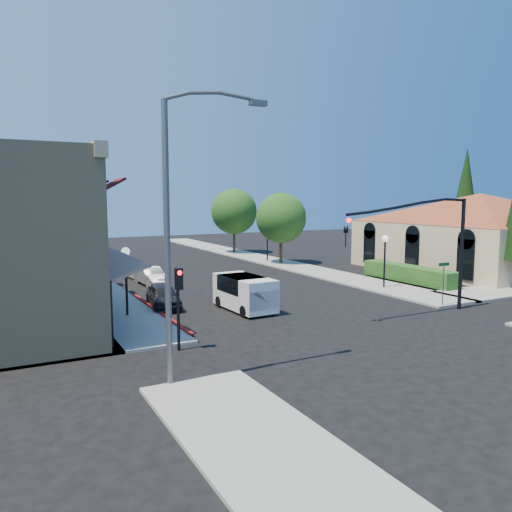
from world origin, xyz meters
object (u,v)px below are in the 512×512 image
conifer_far (465,194)px  parked_car_a (163,296)px  lamppost_left_far (82,242)px  lamppost_right_far (267,233)px  street_tree_a (281,218)px  white_van (245,291)px  street_name_sign (443,277)px  secondary_signal (179,293)px  signal_mast_arm (434,236)px  street_tree_b (234,211)px  lamppost_left_near (126,264)px  parked_car_d (116,259)px  parked_car_c (139,271)px  lamppost_right_near (385,248)px  cobra_streetlight (178,222)px  parked_car_b (151,276)px

conifer_far → parked_car_a: 35.74m
lamppost_left_far → lamppost_right_far: 17.12m
street_tree_a → white_van: (-11.33, -15.43, -3.13)m
street_tree_a → street_name_sign: 20.00m
secondary_signal → lamppost_right_far: 27.98m
signal_mast_arm → white_van: size_ratio=1.89×
street_tree_a → parked_car_a: street_tree_a is taller
street_tree_b → lamppost_left_near: 29.64m
lamppost_left_near → white_van: (5.97, -1.43, -1.67)m
conifer_far → parked_car_d: conifer_far is taller
conifer_far → signal_mast_arm: bearing=-143.3°
parked_car_a → parked_car_c: 10.77m
lamppost_right_near → parked_car_a: 14.91m
conifer_far → street_tree_b: size_ratio=1.57×
secondary_signal → conifer_far: bearing=24.7°
parked_car_c → signal_mast_arm: bearing=-65.3°
cobra_streetlight → lamppost_right_far: cobra_streetlight is taller
signal_mast_arm → lamppost_right_far: 22.70m
lamppost_left_near → parked_car_b: size_ratio=0.94×
lamppost_left_far → signal_mast_arm: bearing=-55.0°
street_tree_a → signal_mast_arm: size_ratio=0.81×
street_tree_a → parked_car_c: bearing=-171.6°
street_tree_a → street_name_sign: bearing=-93.8°
lamppost_left_far → conifer_far: bearing=-6.3°
signal_mast_arm → cobra_streetlight: cobra_streetlight is taller
lamppost_left_far → parked_car_c: 4.73m
conifer_far → street_tree_a: bearing=168.2°
secondary_signal → parked_car_b: bearing=78.1°
street_name_sign → lamppost_right_near: lamppost_right_near is taller
white_van → parked_car_a: 4.60m
white_van → parked_car_c: white_van is taller
cobra_streetlight → white_van: (6.61, 8.57, -4.20)m
street_tree_a → signal_mast_arm: (-2.94, -20.50, -0.11)m
secondary_signal → lamppost_left_near: lamppost_left_near is taller
cobra_streetlight → parked_car_b: bearing=76.9°
signal_mast_arm → lamppost_right_far: size_ratio=2.24×
conifer_far → lamppost_left_far: (-36.50, 4.00, -3.62)m
conifer_far → parked_car_c: bearing=176.5°
parked_car_b → parked_car_d: parked_car_b is taller
street_tree_b → parked_car_a: street_tree_b is taller
lamppost_left_near → street_tree_a: bearing=39.0°
cobra_streetlight → lamppost_right_far: (17.65, 26.00, -2.53)m
street_tree_a → signal_mast_arm: street_tree_a is taller
parked_car_a → parked_car_b: parked_car_a is taller
street_name_sign → lamppost_left_far: bearing=128.9°
parked_car_a → street_name_sign: bearing=-20.8°
lamppost_left_far → lamppost_right_near: (17.00, -14.00, 0.00)m
conifer_far → lamppost_left_far: size_ratio=3.08×
lamppost_left_near → parked_car_b: lamppost_left_near is taller
street_tree_a → lamppost_right_near: (-0.30, -14.00, -1.46)m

